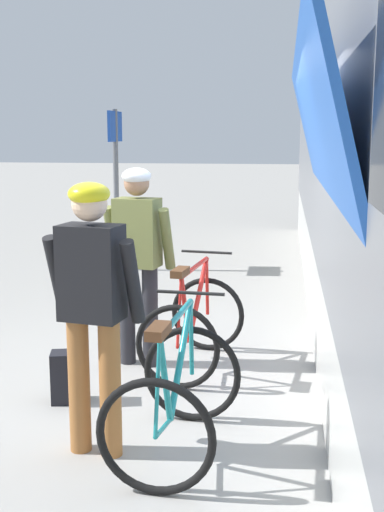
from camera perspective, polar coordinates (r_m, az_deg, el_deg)
name	(u,v)px	position (r m, az deg, el deg)	size (l,w,h in m)	color
ground_plane	(160,387)	(5.52, -2.78, -11.24)	(80.00, 80.00, 0.00)	gray
cyclist_near_in_dark	(92,295)	(4.17, -8.65, -3.39)	(0.65, 0.38, 1.76)	#935B2D
cyclist_far_in_olive	(138,249)	(5.78, -4.72, 0.61)	(0.65, 0.38, 1.76)	#232328
bicycle_near_teal	(175,395)	(4.30, -1.45, -11.99)	(0.78, 1.11, 0.99)	black
bicycle_far_red	(194,324)	(5.80, 0.13, -5.94)	(0.84, 1.15, 0.99)	black
backpack_on_platform	(70,377)	(5.25, -10.55, -10.26)	(0.28, 0.18, 0.40)	black
platform_sign_post	(116,163)	(9.91, -6.63, 8.04)	(0.08, 0.70, 2.40)	#595B60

